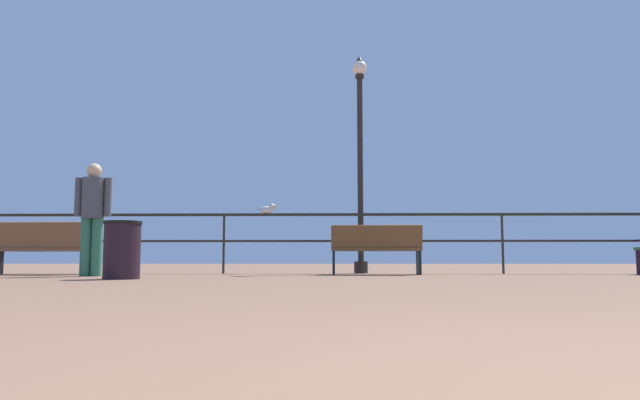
% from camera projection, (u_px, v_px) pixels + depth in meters
% --- Properties ---
extents(pier_railing, '(20.57, 0.05, 1.11)m').
position_uv_depth(pier_railing, '(362.00, 228.00, 10.64)').
color(pier_railing, black).
rests_on(pier_railing, ground_plane).
extents(bench_far_left, '(1.74, 0.61, 0.90)m').
position_uv_depth(bench_far_left, '(41.00, 245.00, 9.94)').
color(bench_far_left, brown).
rests_on(bench_far_left, ground_plane).
extents(bench_near_left, '(1.54, 0.59, 0.84)m').
position_uv_depth(bench_near_left, '(376.00, 247.00, 9.82)').
color(bench_near_left, brown).
rests_on(bench_near_left, ground_plane).
extents(lamppost_center, '(0.28, 0.28, 4.21)m').
position_uv_depth(lamppost_center, '(360.00, 153.00, 11.06)').
color(lamppost_center, black).
rests_on(lamppost_center, ground_plane).
extents(person_by_bench, '(0.57, 0.34, 1.78)m').
position_uv_depth(person_by_bench, '(93.00, 211.00, 9.08)').
color(person_by_bench, '#307052').
rests_on(person_by_bench, ground_plane).
extents(seagull_on_rail, '(0.39, 0.20, 0.18)m').
position_uv_depth(seagull_on_rail, '(268.00, 209.00, 10.71)').
color(seagull_on_rail, silver).
rests_on(seagull_on_rail, pier_railing).
extents(trash_bin, '(0.50, 0.50, 0.78)m').
position_uv_depth(trash_bin, '(122.00, 250.00, 7.73)').
color(trash_bin, black).
rests_on(trash_bin, ground_plane).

